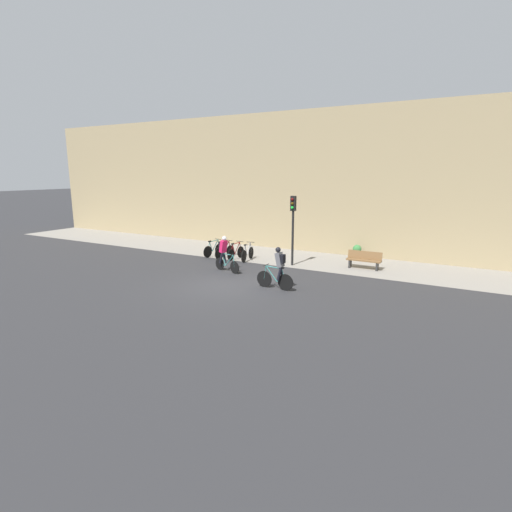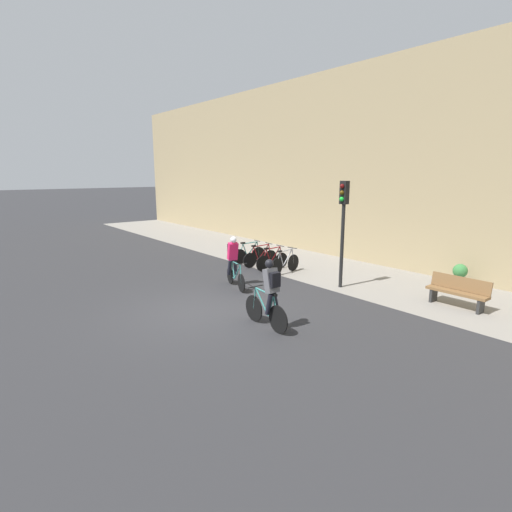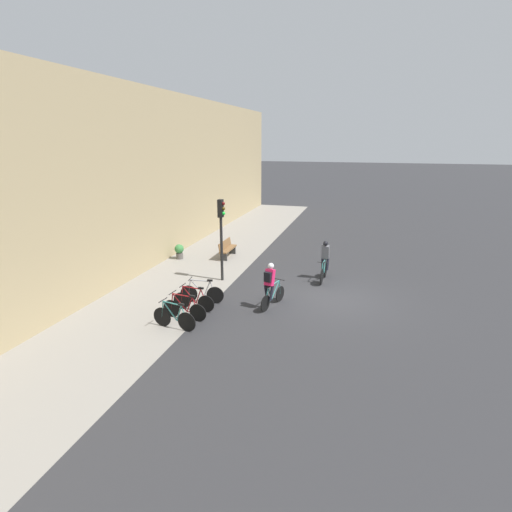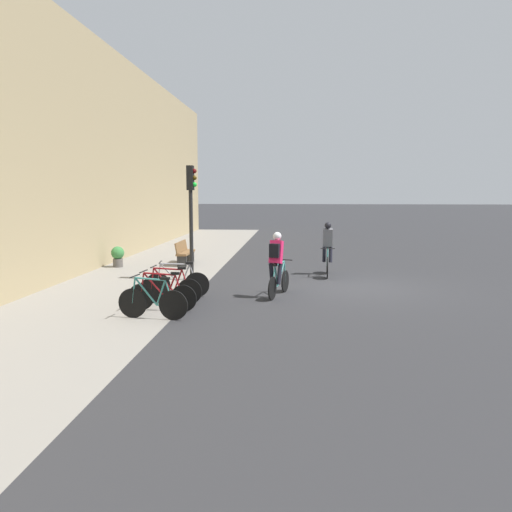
{
  "view_description": "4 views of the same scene",
  "coord_description": "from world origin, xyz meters",
  "px_view_note": "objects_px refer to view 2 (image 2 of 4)",
  "views": [
    {
      "loc": [
        9.17,
        -13.67,
        4.77
      ],
      "look_at": [
        0.58,
        1.65,
        1.09
      ],
      "focal_mm": 28.0,
      "sensor_mm": 36.0,
      "label": 1
    },
    {
      "loc": [
        9.34,
        -5.51,
        3.85
      ],
      "look_at": [
        -0.55,
        2.46,
        1.21
      ],
      "focal_mm": 28.0,
      "sensor_mm": 36.0,
      "label": 2
    },
    {
      "loc": [
        -14.92,
        -0.98,
        6.04
      ],
      "look_at": [
        -0.34,
        3.17,
        1.61
      ],
      "focal_mm": 28.0,
      "sensor_mm": 36.0,
      "label": 3
    },
    {
      "loc": [
        -14.63,
        1.78,
        2.8
      ],
      "look_at": [
        -0.99,
        2.87,
        1.03
      ],
      "focal_mm": 35.0,
      "sensor_mm": 36.0,
      "label": 4
    }
  ],
  "objects_px": {
    "parked_bike_2": "(272,260)",
    "potted_plant": "(460,274)",
    "cyclist_grey": "(270,293)",
    "parked_bike_1": "(260,257)",
    "traffic_light_pole": "(343,215)",
    "cyclist_pink": "(233,260)",
    "parked_bike_0": "(249,254)",
    "bench": "(458,291)",
    "parked_bike_3": "(285,263)"
  },
  "relations": [
    {
      "from": "parked_bike_0",
      "to": "cyclist_grey",
      "type": "bearing_deg",
      "value": -33.97
    },
    {
      "from": "potted_plant",
      "to": "parked_bike_0",
      "type": "bearing_deg",
      "value": -154.8
    },
    {
      "from": "parked_bike_0",
      "to": "bench",
      "type": "height_order",
      "value": "parked_bike_0"
    },
    {
      "from": "bench",
      "to": "potted_plant",
      "type": "relative_size",
      "value": 2.19
    },
    {
      "from": "traffic_light_pole",
      "to": "potted_plant",
      "type": "bearing_deg",
      "value": 53.22
    },
    {
      "from": "traffic_light_pole",
      "to": "potted_plant",
      "type": "relative_size",
      "value": 4.63
    },
    {
      "from": "parked_bike_2",
      "to": "parked_bike_0",
      "type": "bearing_deg",
      "value": 179.98
    },
    {
      "from": "cyclist_grey",
      "to": "parked_bike_3",
      "type": "distance_m",
      "value": 5.79
    },
    {
      "from": "traffic_light_pole",
      "to": "parked_bike_2",
      "type": "bearing_deg",
      "value": -177.49
    },
    {
      "from": "cyclist_grey",
      "to": "parked_bike_3",
      "type": "height_order",
      "value": "cyclist_grey"
    },
    {
      "from": "cyclist_grey",
      "to": "bench",
      "type": "height_order",
      "value": "cyclist_grey"
    },
    {
      "from": "parked_bike_0",
      "to": "parked_bike_1",
      "type": "relative_size",
      "value": 0.97
    },
    {
      "from": "bench",
      "to": "traffic_light_pole",
      "type": "bearing_deg",
      "value": -163.45
    },
    {
      "from": "parked_bike_1",
      "to": "parked_bike_0",
      "type": "bearing_deg",
      "value": 179.88
    },
    {
      "from": "cyclist_pink",
      "to": "cyclist_grey",
      "type": "xyz_separation_m",
      "value": [
        3.71,
        -1.56,
        0.0
      ]
    },
    {
      "from": "parked_bike_1",
      "to": "parked_bike_2",
      "type": "relative_size",
      "value": 1.03
    },
    {
      "from": "parked_bike_1",
      "to": "parked_bike_2",
      "type": "distance_m",
      "value": 0.76
    },
    {
      "from": "traffic_light_pole",
      "to": "cyclist_grey",
      "type": "bearing_deg",
      "value": -73.16
    },
    {
      "from": "parked_bike_1",
      "to": "potted_plant",
      "type": "xyz_separation_m",
      "value": [
        6.65,
        3.49,
        0.05
      ]
    },
    {
      "from": "parked_bike_0",
      "to": "parked_bike_3",
      "type": "xyz_separation_m",
      "value": [
        2.29,
        -0.0,
        0.0
      ]
    },
    {
      "from": "cyclist_pink",
      "to": "parked_bike_2",
      "type": "height_order",
      "value": "cyclist_pink"
    },
    {
      "from": "cyclist_grey",
      "to": "bench",
      "type": "bearing_deg",
      "value": 68.06
    },
    {
      "from": "parked_bike_0",
      "to": "parked_bike_1",
      "type": "xyz_separation_m",
      "value": [
        0.76,
        -0.0,
        -0.01
      ]
    },
    {
      "from": "cyclist_pink",
      "to": "potted_plant",
      "type": "xyz_separation_m",
      "value": [
        4.89,
        6.13,
        -0.51
      ]
    },
    {
      "from": "parked_bike_2",
      "to": "traffic_light_pole",
      "type": "distance_m",
      "value": 4.0
    },
    {
      "from": "cyclist_grey",
      "to": "parked_bike_0",
      "type": "distance_m",
      "value": 7.54
    },
    {
      "from": "parked_bike_0",
      "to": "traffic_light_pole",
      "type": "xyz_separation_m",
      "value": [
        4.92,
        0.15,
        2.1
      ]
    },
    {
      "from": "parked_bike_0",
      "to": "parked_bike_2",
      "type": "xyz_separation_m",
      "value": [
        1.53,
        -0.0,
        -0.01
      ]
    },
    {
      "from": "parked_bike_1",
      "to": "parked_bike_2",
      "type": "xyz_separation_m",
      "value": [
        0.76,
        0.0,
        0.0
      ]
    },
    {
      "from": "parked_bike_1",
      "to": "potted_plant",
      "type": "bearing_deg",
      "value": 27.69
    },
    {
      "from": "cyclist_grey",
      "to": "potted_plant",
      "type": "height_order",
      "value": "cyclist_grey"
    },
    {
      "from": "parked_bike_2",
      "to": "parked_bike_3",
      "type": "xyz_separation_m",
      "value": [
        0.77,
        -0.0,
        0.01
      ]
    },
    {
      "from": "parked_bike_0",
      "to": "potted_plant",
      "type": "relative_size",
      "value": 2.08
    },
    {
      "from": "parked_bike_3",
      "to": "bench",
      "type": "relative_size",
      "value": 0.99
    },
    {
      "from": "traffic_light_pole",
      "to": "potted_plant",
      "type": "xyz_separation_m",
      "value": [
        2.5,
        3.34,
        -2.06
      ]
    },
    {
      "from": "cyclist_pink",
      "to": "parked_bike_1",
      "type": "bearing_deg",
      "value": 123.73
    },
    {
      "from": "cyclist_grey",
      "to": "parked_bike_2",
      "type": "relative_size",
      "value": 1.1
    },
    {
      "from": "parked_bike_0",
      "to": "bench",
      "type": "xyz_separation_m",
      "value": [
        8.41,
        1.18,
        0.07
      ]
    },
    {
      "from": "cyclist_pink",
      "to": "bench",
      "type": "height_order",
      "value": "cyclist_pink"
    },
    {
      "from": "cyclist_grey",
      "to": "parked_bike_1",
      "type": "distance_m",
      "value": 6.92
    },
    {
      "from": "cyclist_grey",
      "to": "parked_bike_2",
      "type": "height_order",
      "value": "cyclist_grey"
    },
    {
      "from": "parked_bike_2",
      "to": "bench",
      "type": "xyz_separation_m",
      "value": [
        6.88,
        1.18,
        0.08
      ]
    },
    {
      "from": "parked_bike_1",
      "to": "cyclist_pink",
      "type": "bearing_deg",
      "value": -56.27
    },
    {
      "from": "parked_bike_2",
      "to": "potted_plant",
      "type": "xyz_separation_m",
      "value": [
        5.89,
        3.49,
        0.05
      ]
    },
    {
      "from": "cyclist_grey",
      "to": "cyclist_pink",
      "type": "bearing_deg",
      "value": 157.16
    },
    {
      "from": "cyclist_pink",
      "to": "parked_bike_2",
      "type": "xyz_separation_m",
      "value": [
        -1.0,
        2.64,
        -0.55
      ]
    },
    {
      "from": "parked_bike_1",
      "to": "potted_plant",
      "type": "distance_m",
      "value": 7.51
    },
    {
      "from": "parked_bike_1",
      "to": "traffic_light_pole",
      "type": "xyz_separation_m",
      "value": [
        4.15,
        0.15,
        2.11
      ]
    },
    {
      "from": "parked_bike_1",
      "to": "bench",
      "type": "relative_size",
      "value": 0.98
    },
    {
      "from": "cyclist_pink",
      "to": "bench",
      "type": "bearing_deg",
      "value": 33.03
    }
  ]
}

